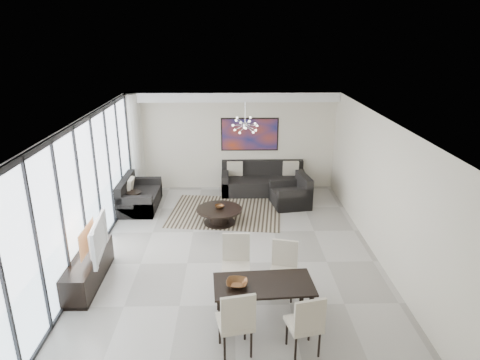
{
  "coord_description": "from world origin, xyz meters",
  "views": [
    {
      "loc": [
        -0.04,
        -7.74,
        4.52
      ],
      "look_at": [
        0.16,
        1.59,
        1.25
      ],
      "focal_mm": 32.0,
      "sensor_mm": 36.0,
      "label": 1
    }
  ],
  "objects_px": {
    "sofa_main": "(263,182)",
    "dining_table": "(264,288)",
    "tv_console": "(88,269)",
    "television": "(93,239)",
    "coffee_table": "(219,215)"
  },
  "relations": [
    {
      "from": "coffee_table",
      "to": "dining_table",
      "type": "xyz_separation_m",
      "value": [
        0.81,
        -3.74,
        0.36
      ]
    },
    {
      "from": "sofa_main",
      "to": "television",
      "type": "height_order",
      "value": "television"
    },
    {
      "from": "coffee_table",
      "to": "tv_console",
      "type": "xyz_separation_m",
      "value": [
        -2.41,
        -2.59,
        0.06
      ]
    },
    {
      "from": "sofa_main",
      "to": "tv_console",
      "type": "distance_m",
      "value": 5.97
    },
    {
      "from": "tv_console",
      "to": "television",
      "type": "relative_size",
      "value": 1.49
    },
    {
      "from": "tv_console",
      "to": "dining_table",
      "type": "bearing_deg",
      "value": -19.59
    },
    {
      "from": "sofa_main",
      "to": "dining_table",
      "type": "relative_size",
      "value": 1.46
    },
    {
      "from": "coffee_table",
      "to": "dining_table",
      "type": "height_order",
      "value": "dining_table"
    },
    {
      "from": "television",
      "to": "dining_table",
      "type": "distance_m",
      "value": 3.3
    },
    {
      "from": "sofa_main",
      "to": "dining_table",
      "type": "bearing_deg",
      "value": -94.08
    },
    {
      "from": "television",
      "to": "sofa_main",
      "type": "bearing_deg",
      "value": -42.64
    },
    {
      "from": "coffee_table",
      "to": "television",
      "type": "height_order",
      "value": "television"
    },
    {
      "from": "coffee_table",
      "to": "tv_console",
      "type": "bearing_deg",
      "value": -133.01
    },
    {
      "from": "coffee_table",
      "to": "sofa_main",
      "type": "height_order",
      "value": "sofa_main"
    },
    {
      "from": "coffee_table",
      "to": "dining_table",
      "type": "bearing_deg",
      "value": -77.72
    }
  ]
}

